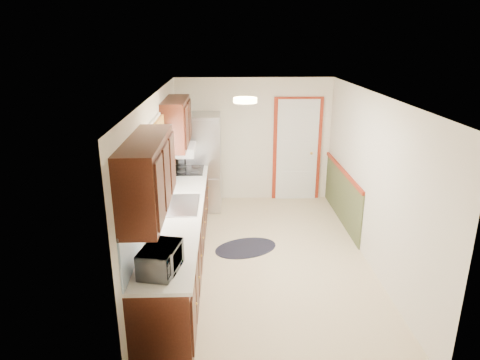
{
  "coord_description": "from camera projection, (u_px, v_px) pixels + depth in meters",
  "views": [
    {
      "loc": [
        -0.56,
        -5.62,
        3.13
      ],
      "look_at": [
        -0.35,
        0.23,
        1.15
      ],
      "focal_mm": 32.0,
      "sensor_mm": 36.0,
      "label": 1
    }
  ],
  "objects": [
    {
      "name": "ceiling_fixture",
      "position": [
        245.0,
        100.0,
        5.39
      ],
      "size": [
        0.3,
        0.3,
        0.06
      ],
      "primitive_type": "cylinder",
      "color": "#FFD88C",
      "rests_on": "room_shell"
    },
    {
      "name": "rug",
      "position": [
        246.0,
        248.0,
        6.63
      ],
      "size": [
        1.15,
        0.95,
        0.01
      ],
      "primitive_type": "ellipsoid",
      "rotation": [
        0.0,
        0.0,
        0.37
      ],
      "color": "black",
      "rests_on": "ground"
    },
    {
      "name": "cooktop",
      "position": [
        189.0,
        170.0,
        7.32
      ],
      "size": [
        0.5,
        0.61,
        0.02
      ],
      "primitive_type": "cube",
      "color": "black",
      "rests_on": "kitchen_run"
    },
    {
      "name": "microwave",
      "position": [
        160.0,
        257.0,
        4.13
      ],
      "size": [
        0.36,
        0.53,
        0.33
      ],
      "primitive_type": "imported",
      "rotation": [
        0.0,
        0.0,
        1.36
      ],
      "color": "white",
      "rests_on": "kitchen_run"
    },
    {
      "name": "room_shell",
      "position": [
        266.0,
        182.0,
        5.96
      ],
      "size": [
        3.2,
        5.2,
        2.52
      ],
      "color": "beige",
      "rests_on": "ground"
    },
    {
      "name": "back_wall_trim",
      "position": [
        306.0,
        159.0,
        8.19
      ],
      "size": [
        1.12,
        2.3,
        2.08
      ],
      "color": "maroon",
      "rests_on": "ground"
    },
    {
      "name": "refrigerator",
      "position": [
        201.0,
        162.0,
        7.96
      ],
      "size": [
        0.76,
        0.76,
        1.79
      ],
      "rotation": [
        0.0,
        0.0,
        -0.02
      ],
      "color": "#B7B7BC",
      "rests_on": "ground"
    },
    {
      "name": "kitchen_run",
      "position": [
        176.0,
        217.0,
        5.77
      ],
      "size": [
        0.63,
        4.0,
        2.2
      ],
      "color": "#39160D",
      "rests_on": "ground"
    }
  ]
}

